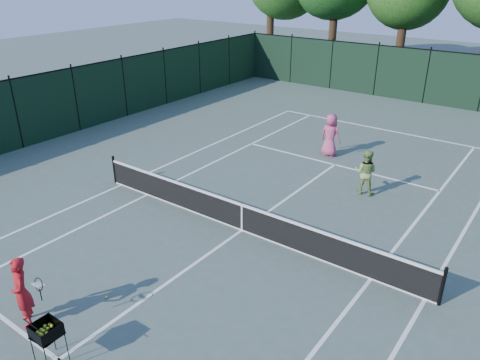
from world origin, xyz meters
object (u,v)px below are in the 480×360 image
Objects in this scene: coach at (22,292)px; player_pink at (331,135)px; player_green at (366,172)px; ball_hopper at (46,331)px; loose_ball_midcourt at (106,297)px.

player_pink is at bearing 110.32° from coach.
coach reaches higher than player_green.
ball_hopper is (1.45, -0.35, -0.04)m from coach.
coach is 1.93m from loose_ball_midcourt.
coach is 13.36m from player_pink.
player_pink is 1.11× the size of player_green.
coach is 0.94× the size of player_pink.
loose_ball_midcourt is (-2.72, -9.17, -0.77)m from player_green.
ball_hopper reaches higher than loose_ball_midcourt.
coach reaches higher than ball_hopper.
coach is 1.75× the size of ball_hopper.
player_green is at bearing 74.06° from ball_hopper.
coach is at bearing 62.33° from player_green.
coach is at bearing 160.67° from ball_hopper.
ball_hopper is (-2.01, -11.11, 0.01)m from player_green.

